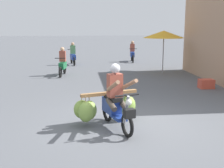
% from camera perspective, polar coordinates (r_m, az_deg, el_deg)
% --- Properties ---
extents(ground_plane, '(120.00, 120.00, 0.00)m').
position_cam_1_polar(ground_plane, '(7.56, 3.16, -7.64)').
color(ground_plane, '#56595E').
extents(motorbike_main_loaded, '(1.71, 1.71, 1.58)m').
position_cam_1_polar(motorbike_main_loaded, '(7.22, -1.13, -4.14)').
color(motorbike_main_loaded, black).
rests_on(motorbike_main_loaded, ground).
extents(motorbike_distant_ahead_left, '(0.50, 1.62, 1.40)m').
position_cam_1_polar(motorbike_distant_ahead_left, '(19.91, 3.97, 5.98)').
color(motorbike_distant_ahead_left, black).
rests_on(motorbike_distant_ahead_left, ground).
extents(motorbike_distant_ahead_right, '(0.55, 1.61, 1.40)m').
position_cam_1_polar(motorbike_distant_ahead_right, '(18.48, -7.63, 5.48)').
color(motorbike_distant_ahead_right, black).
rests_on(motorbike_distant_ahead_right, ground).
extents(motorbike_distant_far_ahead, '(0.51, 1.62, 1.40)m').
position_cam_1_polar(motorbike_distant_far_ahead, '(14.63, -9.59, 3.86)').
color(motorbike_distant_far_ahead, black).
rests_on(motorbike_distant_far_ahead, ground).
extents(market_umbrella_near_shop, '(2.12, 2.12, 2.17)m').
position_cam_1_polar(market_umbrella_near_shop, '(15.49, 10.06, 9.52)').
color(market_umbrella_near_shop, '#99999E').
rests_on(market_umbrella_near_shop, ground).
extents(produce_crate, '(0.56, 0.40, 0.36)m').
position_cam_1_polar(produce_crate, '(12.13, 17.88, 0.04)').
color(produce_crate, '#CC4C38').
rests_on(produce_crate, ground).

